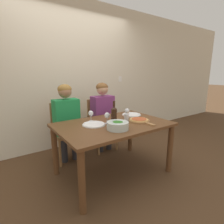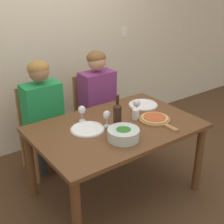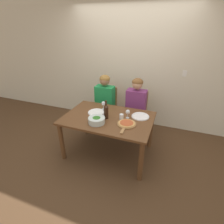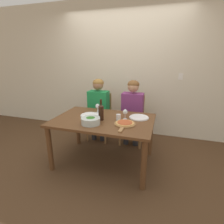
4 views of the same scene
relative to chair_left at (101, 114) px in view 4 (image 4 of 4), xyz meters
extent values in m
plane|color=#4C331E|center=(0.37, -0.84, -0.49)|extent=(40.00, 40.00, 0.00)
cube|color=beige|center=(0.37, 0.48, 0.86)|extent=(10.00, 0.05, 2.70)
cube|color=white|center=(1.47, 0.46, 0.76)|extent=(0.08, 0.01, 0.12)
cube|color=brown|center=(0.37, -0.84, 0.22)|extent=(1.47, 0.97, 0.04)
cylinder|color=brown|center=(-0.30, -1.27, -0.15)|extent=(0.07, 0.07, 0.69)
cylinder|color=brown|center=(1.04, -1.27, -0.15)|extent=(0.07, 0.07, 0.69)
cylinder|color=brown|center=(-0.30, -0.42, -0.15)|extent=(0.07, 0.07, 0.69)
cylinder|color=brown|center=(1.04, -0.42, -0.15)|extent=(0.07, 0.07, 0.69)
cube|color=#9E7042|center=(0.00, -0.07, -0.06)|extent=(0.42, 0.42, 0.04)
cube|color=#9E7042|center=(0.00, 0.12, 0.19)|extent=(0.38, 0.03, 0.47)
cylinder|color=#9E7042|center=(-0.19, -0.26, -0.29)|extent=(0.04, 0.04, 0.41)
cylinder|color=#9E7042|center=(0.19, -0.26, -0.29)|extent=(0.04, 0.04, 0.41)
cylinder|color=#9E7042|center=(-0.19, 0.12, -0.29)|extent=(0.04, 0.04, 0.41)
cylinder|color=#9E7042|center=(0.19, 0.12, -0.29)|extent=(0.04, 0.04, 0.41)
cube|color=#9E7042|center=(0.67, -0.07, -0.06)|extent=(0.42, 0.42, 0.04)
cube|color=#9E7042|center=(0.67, 0.12, 0.19)|extent=(0.38, 0.03, 0.47)
cylinder|color=#9E7042|center=(0.48, -0.26, -0.29)|extent=(0.04, 0.04, 0.41)
cylinder|color=#9E7042|center=(0.86, -0.26, -0.29)|extent=(0.04, 0.04, 0.41)
cylinder|color=#9E7042|center=(0.48, 0.12, -0.29)|extent=(0.04, 0.04, 0.41)
cylinder|color=#9E7042|center=(0.86, 0.12, -0.29)|extent=(0.04, 0.04, 0.41)
cylinder|color=#28282D|center=(-0.09, -0.15, -0.27)|extent=(0.10, 0.10, 0.45)
cylinder|color=#28282D|center=(0.09, -0.15, -0.27)|extent=(0.10, 0.10, 0.45)
cube|color=#1E8C47|center=(0.00, -0.09, 0.23)|extent=(0.38, 0.22, 0.54)
cylinder|color=#1E8C47|center=(-0.20, -0.34, 0.08)|extent=(0.07, 0.31, 0.14)
cylinder|color=#1E8C47|center=(0.20, -0.34, 0.08)|extent=(0.07, 0.31, 0.14)
sphere|color=#9E7051|center=(0.00, -0.09, 0.62)|extent=(0.20, 0.20, 0.20)
ellipsoid|color=olive|center=(0.00, -0.08, 0.65)|extent=(0.21, 0.21, 0.15)
cylinder|color=#28282D|center=(0.58, -0.15, -0.27)|extent=(0.10, 0.10, 0.45)
cylinder|color=#28282D|center=(0.76, -0.15, -0.27)|extent=(0.10, 0.10, 0.45)
cube|color=#7A3370|center=(0.67, -0.09, 0.23)|extent=(0.38, 0.22, 0.54)
cylinder|color=#7A3370|center=(0.47, -0.34, 0.08)|extent=(0.07, 0.31, 0.14)
cylinder|color=#7A3370|center=(0.87, -0.34, 0.08)|extent=(0.07, 0.31, 0.14)
sphere|color=tan|center=(0.67, -0.09, 0.62)|extent=(0.20, 0.20, 0.20)
ellipsoid|color=brown|center=(0.67, -0.08, 0.65)|extent=(0.21, 0.21, 0.15)
cylinder|color=black|center=(0.35, -0.88, 0.34)|extent=(0.08, 0.08, 0.21)
cone|color=black|center=(0.35, -0.88, 0.46)|extent=(0.08, 0.08, 0.03)
cylinder|color=black|center=(0.35, -0.88, 0.51)|extent=(0.03, 0.03, 0.07)
cylinder|color=silver|center=(0.27, -1.08, 0.28)|extent=(0.26, 0.26, 0.09)
ellipsoid|color=#2D6B23|center=(0.27, -1.08, 0.29)|extent=(0.22, 0.22, 0.10)
cylinder|color=white|center=(0.12, -0.76, 0.24)|extent=(0.30, 0.30, 0.01)
torus|color=white|center=(0.12, -0.76, 0.25)|extent=(0.29, 0.29, 0.02)
cylinder|color=white|center=(0.87, -0.64, 0.24)|extent=(0.30, 0.30, 0.01)
torus|color=white|center=(0.87, -0.64, 0.25)|extent=(0.29, 0.29, 0.02)
cylinder|color=#9E7042|center=(0.73, -0.96, 0.24)|extent=(0.29, 0.29, 0.02)
cube|color=#9E7042|center=(0.73, -1.18, 0.24)|extent=(0.04, 0.14, 0.02)
cylinder|color=tan|center=(0.73, -0.96, 0.26)|extent=(0.25, 0.25, 0.01)
cylinder|color=#AD4C28|center=(0.73, -0.96, 0.27)|extent=(0.21, 0.21, 0.01)
cylinder|color=silver|center=(0.17, -0.58, 0.24)|extent=(0.06, 0.06, 0.01)
cylinder|color=silver|center=(0.17, -0.58, 0.28)|extent=(0.01, 0.01, 0.07)
ellipsoid|color=silver|center=(0.17, -0.58, 0.35)|extent=(0.07, 0.07, 0.08)
ellipsoid|color=maroon|center=(0.17, -0.58, 0.34)|extent=(0.06, 0.06, 0.03)
cylinder|color=silver|center=(0.68, -0.75, 0.24)|extent=(0.06, 0.06, 0.01)
cylinder|color=silver|center=(0.68, -0.75, 0.28)|extent=(0.01, 0.01, 0.07)
ellipsoid|color=silver|center=(0.68, -0.75, 0.35)|extent=(0.07, 0.07, 0.08)
ellipsoid|color=maroon|center=(0.68, -0.75, 0.34)|extent=(0.06, 0.06, 0.03)
cylinder|color=silver|center=(0.30, -0.81, 0.24)|extent=(0.06, 0.06, 0.01)
cylinder|color=silver|center=(0.30, -0.81, 0.28)|extent=(0.01, 0.01, 0.07)
ellipsoid|color=silver|center=(0.30, -0.81, 0.35)|extent=(0.07, 0.07, 0.08)
ellipsoid|color=maroon|center=(0.30, -0.81, 0.34)|extent=(0.06, 0.06, 0.03)
cylinder|color=silver|center=(0.60, -0.84, 0.28)|extent=(0.07, 0.07, 0.10)
camera|label=1|loc=(-0.92, -2.67, 0.90)|focal=28.00mm
camera|label=2|loc=(-1.12, -2.84, 1.50)|focal=50.00mm
camera|label=3|loc=(1.33, -3.21, 1.62)|focal=28.00mm
camera|label=4|loc=(1.21, -3.14, 1.13)|focal=28.00mm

